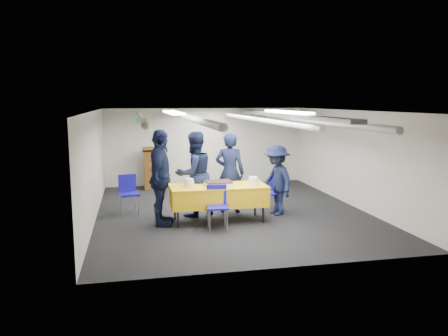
{
  "coord_description": "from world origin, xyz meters",
  "views": [
    {
      "loc": [
        -2.18,
        -9.52,
        2.52
      ],
      "look_at": [
        -0.21,
        -0.2,
        1.05
      ],
      "focal_mm": 35.0,
      "sensor_mm": 36.0,
      "label": 1
    }
  ],
  "objects_px": {
    "podium": "(154,168)",
    "chair_right": "(274,189)",
    "sailor_b": "(194,174)",
    "chair_near": "(217,202)",
    "sailor_a": "(230,173)",
    "sailor_d": "(277,180)",
    "sheet_cake": "(219,183)",
    "sailor_c": "(160,178)",
    "serving_table": "(218,195)",
    "chair_left": "(128,190)"
  },
  "relations": [
    {
      "from": "podium",
      "to": "sailor_b",
      "type": "distance_m",
      "value": 3.32
    },
    {
      "from": "sailor_b",
      "to": "chair_right",
      "type": "bearing_deg",
      "value": 155.5
    },
    {
      "from": "sailor_d",
      "to": "sailor_b",
      "type": "bearing_deg",
      "value": -112.54
    },
    {
      "from": "sailor_a",
      "to": "serving_table",
      "type": "bearing_deg",
      "value": 82.89
    },
    {
      "from": "chair_near",
      "to": "chair_left",
      "type": "bearing_deg",
      "value": 137.07
    },
    {
      "from": "chair_near",
      "to": "sailor_d",
      "type": "bearing_deg",
      "value": 27.71
    },
    {
      "from": "chair_right",
      "to": "chair_left",
      "type": "bearing_deg",
      "value": 170.6
    },
    {
      "from": "podium",
      "to": "chair_right",
      "type": "bearing_deg",
      "value": -51.31
    },
    {
      "from": "serving_table",
      "to": "sheet_cake",
      "type": "relative_size",
      "value": 3.57
    },
    {
      "from": "podium",
      "to": "chair_right",
      "type": "distance_m",
      "value": 4.12
    },
    {
      "from": "sheet_cake",
      "to": "chair_right",
      "type": "xyz_separation_m",
      "value": [
        1.41,
        0.57,
        -0.29
      ]
    },
    {
      "from": "sheet_cake",
      "to": "sailor_a",
      "type": "distance_m",
      "value": 0.81
    },
    {
      "from": "sheet_cake",
      "to": "sailor_b",
      "type": "relative_size",
      "value": 0.3
    },
    {
      "from": "sheet_cake",
      "to": "sailor_a",
      "type": "relative_size",
      "value": 0.31
    },
    {
      "from": "chair_near",
      "to": "sailor_b",
      "type": "xyz_separation_m",
      "value": [
        -0.3,
        1.06,
        0.4
      ]
    },
    {
      "from": "sailor_a",
      "to": "sheet_cake",
      "type": "bearing_deg",
      "value": 82.93
    },
    {
      "from": "serving_table",
      "to": "podium",
      "type": "bearing_deg",
      "value": 106.96
    },
    {
      "from": "podium",
      "to": "chair_left",
      "type": "distance_m",
      "value": 2.76
    },
    {
      "from": "chair_left",
      "to": "sailor_b",
      "type": "distance_m",
      "value": 1.58
    },
    {
      "from": "serving_table",
      "to": "sailor_b",
      "type": "relative_size",
      "value": 1.08
    },
    {
      "from": "podium",
      "to": "sailor_b",
      "type": "xyz_separation_m",
      "value": [
        0.73,
        -3.22,
        0.32
      ]
    },
    {
      "from": "sailor_c",
      "to": "sailor_b",
      "type": "bearing_deg",
      "value": -39.75
    },
    {
      "from": "chair_right",
      "to": "sailor_a",
      "type": "bearing_deg",
      "value": 172.37
    },
    {
      "from": "chair_right",
      "to": "sailor_a",
      "type": "relative_size",
      "value": 0.48
    },
    {
      "from": "chair_near",
      "to": "chair_left",
      "type": "distance_m",
      "value": 2.37
    },
    {
      "from": "serving_table",
      "to": "sailor_d",
      "type": "xyz_separation_m",
      "value": [
        1.37,
        0.29,
        0.22
      ]
    },
    {
      "from": "serving_table",
      "to": "sheet_cake",
      "type": "xyz_separation_m",
      "value": [
        0.0,
        0.01,
        0.26
      ]
    },
    {
      "from": "sheet_cake",
      "to": "sailor_c",
      "type": "bearing_deg",
      "value": -177.54
    },
    {
      "from": "sheet_cake",
      "to": "sailor_d",
      "type": "distance_m",
      "value": 1.4
    },
    {
      "from": "podium",
      "to": "chair_near",
      "type": "bearing_deg",
      "value": -76.48
    },
    {
      "from": "serving_table",
      "to": "chair_right",
      "type": "bearing_deg",
      "value": 22.08
    },
    {
      "from": "serving_table",
      "to": "sheet_cake",
      "type": "bearing_deg",
      "value": 57.01
    },
    {
      "from": "podium",
      "to": "sailor_a",
      "type": "distance_m",
      "value": 3.46
    },
    {
      "from": "serving_table",
      "to": "chair_near",
      "type": "xyz_separation_m",
      "value": [
        -0.13,
        -0.49,
        -0.03
      ]
    },
    {
      "from": "serving_table",
      "to": "sailor_d",
      "type": "relative_size",
      "value": 1.29
    },
    {
      "from": "chair_right",
      "to": "sheet_cake",
      "type": "bearing_deg",
      "value": -158.09
    },
    {
      "from": "sheet_cake",
      "to": "chair_right",
      "type": "height_order",
      "value": "chair_right"
    },
    {
      "from": "sailor_a",
      "to": "sailor_c",
      "type": "xyz_separation_m",
      "value": [
        -1.6,
        -0.76,
        0.07
      ]
    },
    {
      "from": "chair_near",
      "to": "sailor_d",
      "type": "distance_m",
      "value": 1.71
    },
    {
      "from": "podium",
      "to": "sailor_c",
      "type": "relative_size",
      "value": 0.64
    },
    {
      "from": "chair_left",
      "to": "sailor_b",
      "type": "relative_size",
      "value": 0.47
    },
    {
      "from": "serving_table",
      "to": "sailor_c",
      "type": "bearing_deg",
      "value": -177.85
    },
    {
      "from": "chair_near",
      "to": "sailor_a",
      "type": "height_order",
      "value": "sailor_a"
    },
    {
      "from": "serving_table",
      "to": "chair_near",
      "type": "distance_m",
      "value": 0.51
    },
    {
      "from": "chair_left",
      "to": "sailor_c",
      "type": "xyz_separation_m",
      "value": [
        0.66,
        -1.16,
        0.45
      ]
    },
    {
      "from": "sailor_c",
      "to": "sailor_d",
      "type": "relative_size",
      "value": 1.26
    },
    {
      "from": "sheet_cake",
      "to": "sailor_d",
      "type": "xyz_separation_m",
      "value": [
        1.37,
        0.29,
        -0.04
      ]
    },
    {
      "from": "chair_near",
      "to": "sailor_a",
      "type": "distance_m",
      "value": 1.37
    },
    {
      "from": "chair_right",
      "to": "sailor_a",
      "type": "distance_m",
      "value": 1.09
    },
    {
      "from": "chair_right",
      "to": "sailor_d",
      "type": "xyz_separation_m",
      "value": [
        -0.05,
        -0.28,
        0.25
      ]
    }
  ]
}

